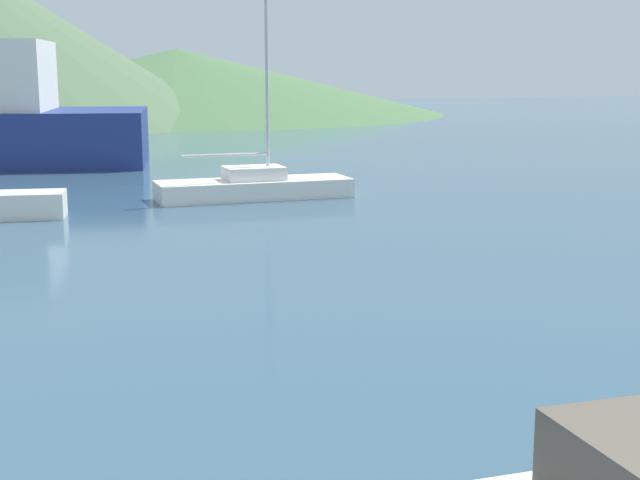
# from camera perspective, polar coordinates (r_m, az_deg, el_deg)

# --- Properties ---
(sailboat_middle) EXTENTS (6.87, 2.24, 8.06)m
(sailboat_middle) POSITION_cam_1_polar(r_m,az_deg,el_deg) (31.38, -4.24, 3.48)
(sailboat_middle) COLOR white
(sailboat_middle) RESTS_ON ground_plane
(hill_central) EXTENTS (52.83, 52.83, 6.38)m
(hill_central) POSITION_cam_1_polar(r_m,az_deg,el_deg) (91.02, -9.10, 10.01)
(hill_central) COLOR #476B42
(hill_central) RESTS_ON ground_plane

